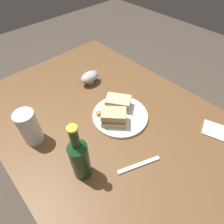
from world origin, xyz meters
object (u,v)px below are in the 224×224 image
object	(u,v)px
pint_glass	(30,129)
cider_bottle	(80,158)
plate	(120,116)
sandwich_half_right	(114,117)
napkin	(216,131)
sandwich_half_left	(118,103)
fork	(139,165)
gravy_boat	(90,77)

from	to	relation	value
pint_glass	cider_bottle	xyz separation A→B (m)	(-0.26, -0.06, 0.04)
plate	cider_bottle	world-z (taller)	cider_bottle
sandwich_half_right	napkin	distance (m)	0.46
sandwich_half_left	sandwich_half_right	distance (m)	0.10
pint_glass	sandwich_half_right	bearing A→B (deg)	-119.50
cider_bottle	fork	bearing A→B (deg)	-126.26
pint_glass	fork	world-z (taller)	pint_glass
napkin	fork	size ratio (longest dim) A/B	0.61
napkin	sandwich_half_left	bearing A→B (deg)	28.53
plate	napkin	xyz separation A→B (m)	(-0.36, -0.25, -0.00)
plate	cider_bottle	size ratio (longest dim) A/B	0.96
sandwich_half_right	fork	bearing A→B (deg)	161.58
plate	pint_glass	xyz separation A→B (m)	(0.16, 0.36, 0.06)
sandwich_half_left	cider_bottle	world-z (taller)	cider_bottle
gravy_boat	fork	xyz separation A→B (m)	(-0.53, 0.18, -0.04)
pint_glass	fork	distance (m)	0.46
plate	gravy_boat	size ratio (longest dim) A/B	2.08
pint_glass	gravy_boat	distance (m)	0.44
pint_glass	fork	xyz separation A→B (m)	(-0.39, -0.24, -0.07)
sandwich_half_right	gravy_boat	size ratio (longest dim) A/B	1.01
sandwich_half_left	fork	xyz separation A→B (m)	(-0.28, 0.16, -0.04)
sandwich_half_left	pint_glass	distance (m)	0.41
sandwich_half_right	fork	world-z (taller)	sandwich_half_right
plate	cider_bottle	bearing A→B (deg)	108.73
cider_bottle	napkin	size ratio (longest dim) A/B	2.50
cider_bottle	fork	world-z (taller)	cider_bottle
napkin	fork	world-z (taller)	napkin
cider_bottle	sandwich_half_left	bearing A→B (deg)	-66.03
napkin	gravy_boat	bearing A→B (deg)	16.29
gravy_boat	sandwich_half_right	bearing A→B (deg)	160.48
plate	pint_glass	distance (m)	0.40
sandwich_half_right	gravy_boat	bearing A→B (deg)	-19.52
sandwich_half_right	pint_glass	size ratio (longest dim) A/B	0.80
gravy_boat	napkin	world-z (taller)	gravy_boat
pint_glass	napkin	distance (m)	0.81
gravy_boat	cider_bottle	xyz separation A→B (m)	(-0.40, 0.36, 0.07)
sandwich_half_left	gravy_boat	distance (m)	0.26
plate	sandwich_half_left	size ratio (longest dim) A/B	1.89
sandwich_half_right	pint_glass	world-z (taller)	pint_glass
sandwich_half_left	gravy_boat	size ratio (longest dim) A/B	1.10
sandwich_half_left	cider_bottle	xyz separation A→B (m)	(-0.15, 0.33, 0.07)
plate	fork	distance (m)	0.26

